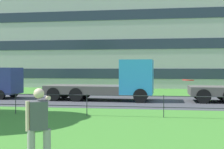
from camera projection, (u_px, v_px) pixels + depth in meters
street_strip at (109, 101)px, 19.79m from camera, size 80.00×7.75×0.01m
park_fence at (87, 101)px, 13.50m from camera, size 34.91×0.04×1.00m
person_thrower at (39, 127)px, 6.11m from camera, size 0.48×0.86×1.76m
frisbee at (188, 80)px, 7.03m from camera, size 0.35×0.35×0.04m
flatbed_truck_center at (115, 83)px, 19.88m from camera, size 7.38×2.65×2.75m
apartment_building_background at (114, 11)px, 39.11m from camera, size 37.88×13.82×19.77m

